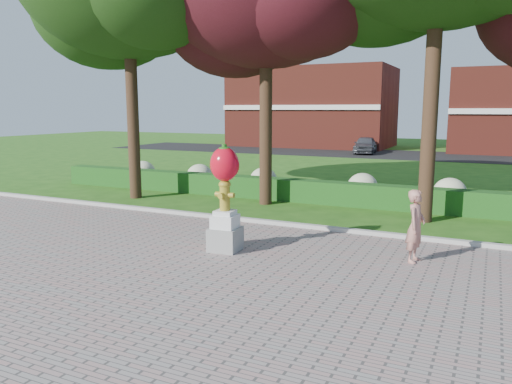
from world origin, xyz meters
TOP-DOWN VIEW (x-y plane):
  - ground at (0.00, 0.00)m, footprint 100.00×100.00m
  - walkway at (0.00, -4.00)m, footprint 40.00×14.00m
  - curb at (0.00, 3.00)m, footprint 40.00×0.18m
  - lawn_hedge at (0.00, 7.00)m, footprint 24.00×0.70m
  - hydrangea_row at (0.57, 8.00)m, footprint 20.10×1.10m
  - street at (0.00, 28.00)m, footprint 50.00×8.00m
  - building_left at (-10.00, 34.00)m, footprint 14.00×8.00m
  - hydrant_sculpture at (-0.34, 0.04)m, footprint 0.73×0.73m
  - woman at (3.84, 1.05)m, footprint 0.46×0.63m
  - parked_car at (-3.60, 27.86)m, footprint 2.03×4.01m

SIDE VIEW (x-z plane):
  - ground at x=0.00m, z-range 0.00..0.00m
  - street at x=0.00m, z-range 0.00..0.02m
  - walkway at x=0.00m, z-range 0.00..0.04m
  - curb at x=0.00m, z-range 0.00..0.15m
  - lawn_hedge at x=0.00m, z-range 0.00..0.80m
  - hydrangea_row at x=0.57m, z-range 0.06..1.04m
  - parked_car at x=-3.60m, z-range 0.02..1.33m
  - woman at x=3.84m, z-range 0.04..1.64m
  - hydrant_sculpture at x=-0.34m, z-range 0.11..2.63m
  - building_left at x=-10.00m, z-range 0.00..7.00m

